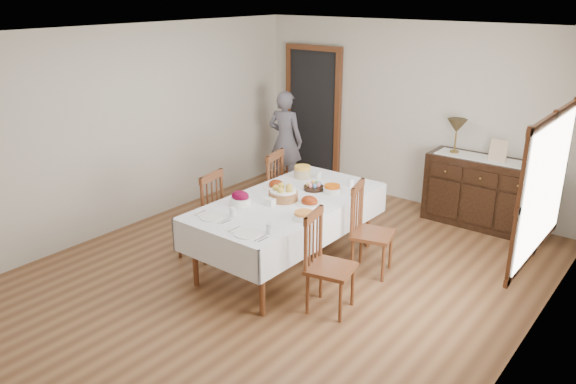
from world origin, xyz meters
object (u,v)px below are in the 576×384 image
Objects in this scene: person at (285,137)px; table_lamp at (457,127)px; dining_table at (288,208)px; chair_right_near at (326,262)px; chair_left_near at (203,214)px; chair_left_far at (265,192)px; sideboard at (486,193)px; chair_right_far at (368,229)px.

person is 3.59× the size of table_lamp.
person is at bearing 129.29° from dining_table.
chair_left_near is at bearing 75.23° from chair_right_near.
chair_left_far reaches higher than dining_table.
dining_table is at bearing -109.65° from table_lamp.
person reaches higher than chair_left_near.
sideboard is at bearing 118.94° from chair_left_far.
sideboard is at bearing 0.50° from table_lamp.
person is at bearing -163.28° from chair_left_far.
person is (-2.46, 1.66, 0.31)m from chair_right_far.
dining_table is 2.31× the size of chair_right_near.
dining_table is 2.70m from table_lamp.
dining_table is 2.21× the size of chair_left_near.
chair_right_near is at bearing -90.40° from table_lamp.
person is 2.63m from table_lamp.
chair_left_far is 1.07× the size of chair_right_far.
person is at bearing -170.95° from table_lamp.
table_lamp is (1.81, 2.92, 0.75)m from chair_left_near.
person is (-2.53, 2.60, 0.31)m from chair_right_near.
chair_left_near is 1.91m from chair_right_far.
chair_left_far is at bearing 108.83° from person.
chair_right_near is 3.05m from sideboard.
chair_left_far is at bearing 163.33° from chair_left_near.
chair_left_far reaches higher than chair_right_near.
chair_right_far is at bearing -92.58° from table_lamp.
person is at bearing 41.20° from chair_right_far.
table_lamp is (0.09, 2.07, 0.77)m from chair_right_far.
sideboard is at bearing 61.84° from dining_table.
chair_right_far is 0.62× the size of person.
table_lamp is (0.89, 2.49, 0.58)m from dining_table.
table_lamp reaches higher than chair_right_near.
sideboard is (2.17, 1.94, -0.09)m from chair_left_far.
chair_left_near is at bearing -19.25° from chair_left_far.
dining_table is at bearing 104.88° from chair_left_near.
chair_right_near is at bearing 44.61° from chair_left_far.
table_lamp reaches higher than chair_left_near.
chair_right_near is (0.87, -0.51, -0.19)m from dining_table.
chair_right_far is (0.80, 0.42, -0.19)m from dining_table.
chair_left_near is 1.04× the size of chair_right_near.
chair_right_far is 2.24× the size of table_lamp.
dining_table is 1.42× the size of person.
sideboard is (2.29, 2.92, -0.07)m from chair_left_near.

